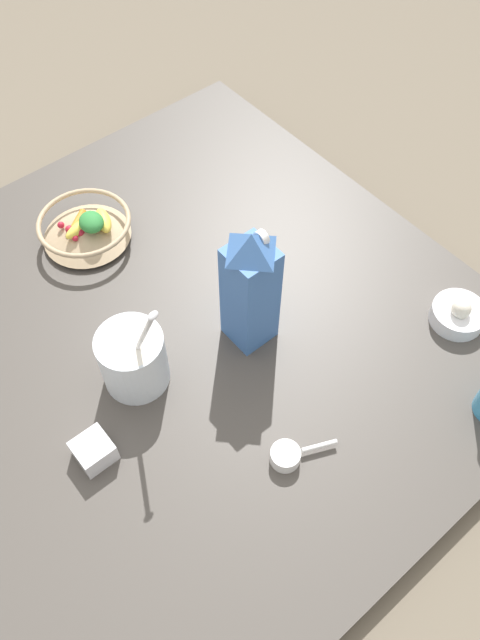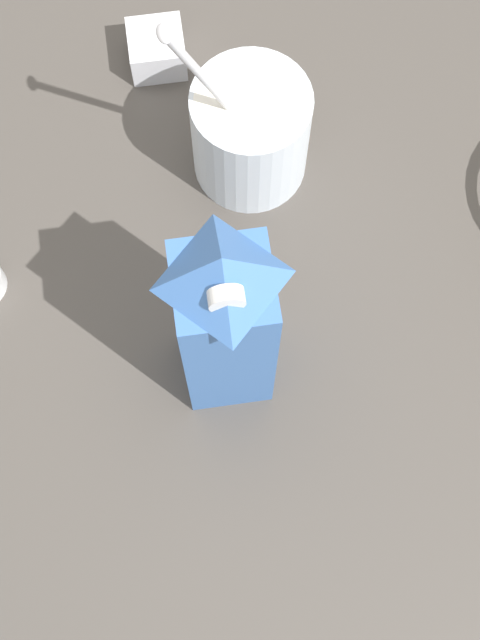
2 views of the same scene
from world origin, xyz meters
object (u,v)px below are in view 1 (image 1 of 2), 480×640
fruit_bowl (86,227)px  garlic_bowl (458,314)px  milk_carton (250,288)px  yogurt_tub (133,357)px  spice_jar (94,451)px

fruit_bowl → garlic_bowl: size_ratio=1.87×
milk_carton → yogurt_tub: (0.05, 0.21, -0.07)m
fruit_bowl → spice_jar: size_ratio=3.27×
fruit_bowl → milk_carton: bearing=-164.8°
fruit_bowl → yogurt_tub: yogurt_tub is taller
fruit_bowl → yogurt_tub: size_ratio=0.74×
yogurt_tub → milk_carton: bearing=-103.9°
milk_carton → yogurt_tub: size_ratio=1.04×
garlic_bowl → spice_jar: bearing=73.2°
fruit_bowl → milk_carton: (-0.39, -0.11, 0.10)m
fruit_bowl → milk_carton: milk_carton is taller
milk_carton → yogurt_tub: 0.23m
fruit_bowl → milk_carton: size_ratio=0.71×
yogurt_tub → spice_jar: bearing=120.2°
yogurt_tub → garlic_bowl: (-0.28, -0.53, -0.04)m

